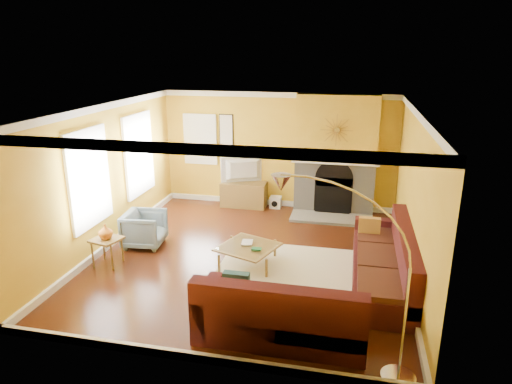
% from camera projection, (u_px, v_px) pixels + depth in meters
% --- Properties ---
extents(floor, '(5.50, 6.00, 0.02)m').
position_uv_depth(floor, '(250.00, 258.00, 8.34)').
color(floor, '#542411').
rests_on(floor, ground).
extents(ceiling, '(5.50, 6.00, 0.02)m').
position_uv_depth(ceiling, '(249.00, 108.00, 7.52)').
color(ceiling, white).
rests_on(ceiling, ground).
extents(wall_back, '(5.50, 0.02, 2.70)m').
position_uv_depth(wall_back, '(278.00, 150.00, 10.73)').
color(wall_back, gold).
rests_on(wall_back, ground).
extents(wall_front, '(5.50, 0.02, 2.70)m').
position_uv_depth(wall_front, '(189.00, 262.00, 5.12)').
color(wall_front, gold).
rests_on(wall_front, ground).
extents(wall_left, '(0.02, 6.00, 2.70)m').
position_uv_depth(wall_left, '(105.00, 177.00, 8.49)').
color(wall_left, gold).
rests_on(wall_left, ground).
extents(wall_right, '(0.02, 6.00, 2.70)m').
position_uv_depth(wall_right, '(415.00, 197.00, 7.37)').
color(wall_right, gold).
rests_on(wall_right, ground).
extents(baseboard, '(5.50, 6.00, 0.12)m').
position_uv_depth(baseboard, '(250.00, 254.00, 8.32)').
color(baseboard, white).
rests_on(baseboard, floor).
extents(crown_molding, '(5.50, 6.00, 0.12)m').
position_uv_depth(crown_molding, '(249.00, 112.00, 7.54)').
color(crown_molding, white).
rests_on(crown_molding, ceiling).
extents(window_left_near, '(0.06, 1.22, 1.72)m').
position_uv_depth(window_left_near, '(138.00, 154.00, 9.65)').
color(window_left_near, white).
rests_on(window_left_near, wall_left).
extents(window_left_far, '(0.06, 1.22, 1.72)m').
position_uv_depth(window_left_far, '(88.00, 178.00, 7.88)').
color(window_left_far, white).
rests_on(window_left_far, wall_left).
extents(window_back, '(0.82, 0.06, 1.22)m').
position_uv_depth(window_back, '(200.00, 139.00, 11.01)').
color(window_back, white).
rests_on(window_back, wall_back).
extents(wall_art, '(0.34, 0.04, 1.14)m').
position_uv_depth(wall_art, '(226.00, 138.00, 10.87)').
color(wall_art, white).
rests_on(wall_art, wall_back).
extents(fireplace, '(1.80, 0.40, 2.70)m').
position_uv_depth(fireplace, '(336.00, 155.00, 10.26)').
color(fireplace, gray).
rests_on(fireplace, floor).
extents(mantel, '(1.92, 0.22, 0.08)m').
position_uv_depth(mantel, '(335.00, 162.00, 10.07)').
color(mantel, white).
rests_on(mantel, fireplace).
extents(hearth, '(1.80, 0.70, 0.06)m').
position_uv_depth(hearth, '(331.00, 218.00, 10.15)').
color(hearth, gray).
rests_on(hearth, floor).
extents(sunburst, '(0.70, 0.04, 0.70)m').
position_uv_depth(sunburst, '(337.00, 130.00, 9.87)').
color(sunburst, olive).
rests_on(sunburst, fireplace).
extents(rug, '(2.40, 1.80, 0.02)m').
position_uv_depth(rug, '(289.00, 266.00, 7.96)').
color(rug, beige).
rests_on(rug, floor).
extents(sectional_sofa, '(2.91, 3.66, 0.90)m').
position_uv_depth(sectional_sofa, '(318.00, 262.00, 7.12)').
color(sectional_sofa, '#4A171A').
rests_on(sectional_sofa, floor).
extents(coffee_table, '(1.17, 1.17, 0.36)m').
position_uv_depth(coffee_table, '(248.00, 255.00, 8.00)').
color(coffee_table, white).
rests_on(coffee_table, floor).
extents(media_console, '(1.08, 0.48, 0.59)m').
position_uv_depth(media_console, '(244.00, 194.00, 10.96)').
color(media_console, olive).
rests_on(media_console, floor).
extents(tv, '(1.02, 0.56, 0.61)m').
position_uv_depth(tv, '(244.00, 170.00, 10.78)').
color(tv, black).
rests_on(tv, media_console).
extents(subwoofer, '(0.27, 0.27, 0.27)m').
position_uv_depth(subwoofer, '(275.00, 202.00, 10.90)').
color(subwoofer, white).
rests_on(subwoofer, floor).
extents(armchair, '(0.82, 0.80, 0.68)m').
position_uv_depth(armchair, '(145.00, 229.00, 8.74)').
color(armchair, slate).
rests_on(armchair, floor).
extents(side_table, '(0.55, 0.55, 0.50)m').
position_uv_depth(side_table, '(108.00, 252.00, 7.97)').
color(side_table, olive).
rests_on(side_table, floor).
extents(vase, '(0.29, 0.29, 0.26)m').
position_uv_depth(vase, '(106.00, 232.00, 7.86)').
color(vase, orange).
rests_on(vase, side_table).
extents(book, '(0.22, 0.28, 0.03)m').
position_uv_depth(book, '(242.00, 242.00, 8.06)').
color(book, white).
rests_on(book, coffee_table).
extents(arc_lamp, '(1.48, 0.36, 2.37)m').
position_uv_depth(arc_lamp, '(347.00, 283.00, 5.01)').
color(arc_lamp, silver).
rests_on(arc_lamp, floor).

